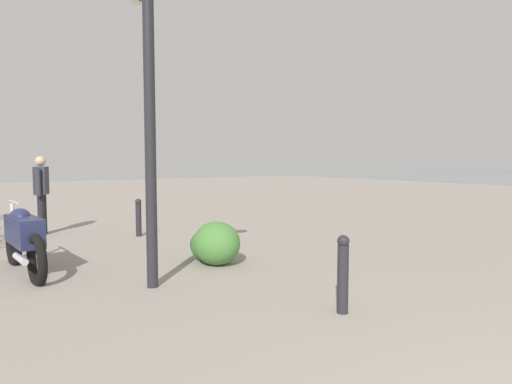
{
  "coord_description": "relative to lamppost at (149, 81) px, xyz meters",
  "views": [
    {
      "loc": [
        0.04,
        2.74,
        1.64
      ],
      "look_at": [
        9.95,
        -4.03,
        0.76
      ],
      "focal_mm": 31.28,
      "sensor_mm": 36.0,
      "label": 1
    }
  ],
  "objects": [
    {
      "name": "pedestrian",
      "position": [
        5.22,
        0.48,
        -1.62
      ],
      "size": [
        0.58,
        0.37,
        1.71
      ],
      "color": "black",
      "rests_on": "ground"
    },
    {
      "name": "shrub_round",
      "position": [
        0.6,
        -1.28,
        -2.27
      ],
      "size": [
        0.79,
        0.71,
        0.67
      ],
      "color": "#477F38",
      "rests_on": "ground"
    },
    {
      "name": "motorcycle",
      "position": [
        1.74,
        1.26,
        -2.11
      ],
      "size": [
        2.17,
        0.41,
        1.06
      ],
      "color": "black",
      "rests_on": "ground"
    },
    {
      "name": "lamppost",
      "position": [
        0.0,
        0.0,
        0.0
      ],
      "size": [
        0.98,
        0.28,
        3.9
      ],
      "color": "#232328",
      "rests_on": "ground"
    },
    {
      "name": "shrub_low",
      "position": [
        0.91,
        -1.29,
        -2.35
      ],
      "size": [
        0.61,
        0.55,
        0.52
      ],
      "color": "#387533",
      "rests_on": "ground"
    },
    {
      "name": "bollard_mid",
      "position": [
        3.8,
        -1.17,
        -2.19
      ],
      "size": [
        0.13,
        0.13,
        0.8
      ],
      "color": "#232328",
      "rests_on": "ground"
    },
    {
      "name": "bollard_near",
      "position": [
        -2.07,
        -1.31,
        -2.17
      ],
      "size": [
        0.13,
        0.13,
        0.84
      ],
      "color": "#232328",
      "rests_on": "ground"
    }
  ]
}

